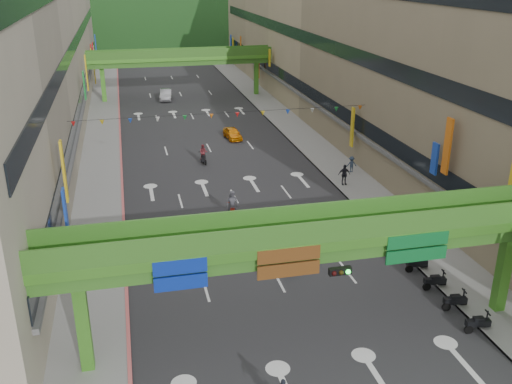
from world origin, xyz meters
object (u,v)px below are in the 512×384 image
at_px(overpass_near, 335,252).
at_px(scooter_rider_mid, 203,154).
at_px(car_yellow, 233,134).
at_px(pedestrian_red, 434,228).
at_px(car_silver, 166,95).
at_px(scooter_rider_near, 286,257).

bearing_deg(overpass_near, scooter_rider_mid, 94.23).
distance_m(car_yellow, pedestrian_red, 29.14).
bearing_deg(car_yellow, pedestrian_red, -77.64).
bearing_deg(scooter_rider_mid, pedestrian_red, -56.00).
distance_m(scooter_rider_mid, car_silver, 29.54).
distance_m(scooter_rider_near, pedestrian_red, 11.67).
distance_m(scooter_rider_near, scooter_rider_mid, 22.20).
height_order(scooter_rider_near, scooter_rider_mid, scooter_rider_near).
xyz_separation_m(scooter_rider_near, scooter_rider_mid, (-1.99, 22.11, -0.01)).
relative_size(scooter_rider_near, scooter_rider_mid, 1.09).
bearing_deg(overpass_near, car_yellow, 86.67).
bearing_deg(scooter_rider_near, car_yellow, 85.44).
height_order(overpass_near, pedestrian_red, overpass_near).
distance_m(overpass_near, scooter_rider_near, 8.65).
height_order(overpass_near, scooter_rider_mid, overpass_near).
relative_size(car_silver, pedestrian_red, 2.92).
xyz_separation_m(car_yellow, pedestrian_red, (9.09, -27.69, 0.15)).
bearing_deg(car_silver, scooter_rider_mid, -80.18).
height_order(overpass_near, scooter_rider_near, overpass_near).
height_order(car_yellow, pedestrian_red, pedestrian_red).
xyz_separation_m(scooter_rider_mid, car_yellow, (4.37, 7.73, -0.36)).
height_order(scooter_rider_near, car_silver, scooter_rider_near).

